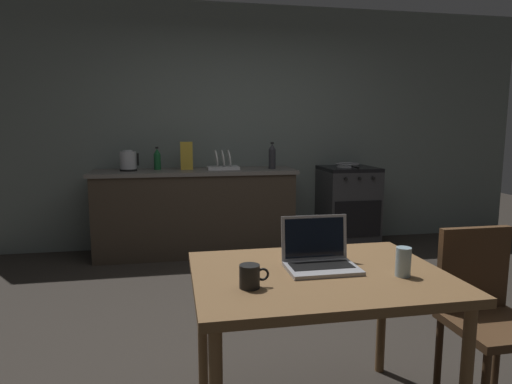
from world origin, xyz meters
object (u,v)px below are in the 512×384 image
(bottle, at_px, (272,156))
(cereal_box, at_px, (187,156))
(chair, at_px, (485,307))
(laptop, at_px, (320,258))
(dining_table, at_px, (319,288))
(stove_oven, at_px, (348,206))
(drinking_glass, at_px, (403,262))
(bottle_b, at_px, (157,159))
(coffee_mug, at_px, (250,276))
(dish_rack, at_px, (223,165))
(electric_kettle, at_px, (128,161))
(frying_pan, at_px, (348,165))

(bottle, distance_m, cereal_box, 0.93)
(chair, bearing_deg, laptop, 155.91)
(dining_table, xyz_separation_m, bottle, (0.45, 2.92, 0.40))
(stove_oven, bearing_deg, drinking_glass, -108.42)
(bottle_b, bearing_deg, coffee_mug, -81.88)
(laptop, distance_m, cereal_box, 2.99)
(dining_table, distance_m, dish_rack, 2.98)
(electric_kettle, relative_size, cereal_box, 0.73)
(stove_oven, relative_size, bottle_b, 3.73)
(frying_pan, bearing_deg, electric_kettle, 179.35)
(electric_kettle, xyz_separation_m, coffee_mug, (0.75, -3.10, -0.24))
(drinking_glass, height_order, dish_rack, dish_rack)
(dining_table, bearing_deg, electric_kettle, 110.06)
(coffee_mug, height_order, dish_rack, dish_rack)
(dining_table, height_order, cereal_box, cereal_box)
(frying_pan, bearing_deg, coffee_mug, -118.66)
(cereal_box, relative_size, bottle_b, 1.21)
(chair, xyz_separation_m, laptop, (-0.83, 0.06, 0.28))
(laptop, xyz_separation_m, electric_kettle, (-1.10, 2.91, 0.24))
(dining_table, bearing_deg, laptop, 69.48)
(coffee_mug, bearing_deg, electric_kettle, 103.56)
(frying_pan, bearing_deg, dining_table, -114.57)
(laptop, distance_m, dish_rack, 2.92)
(stove_oven, bearing_deg, laptop, -114.81)
(dining_table, bearing_deg, coffee_mug, -158.29)
(laptop, height_order, bottle_b, bottle_b)
(bottle, distance_m, bottle_b, 1.24)
(dish_rack, bearing_deg, cereal_box, 177.06)
(laptop, height_order, cereal_box, cereal_box)
(stove_oven, relative_size, cereal_box, 3.08)
(chair, bearing_deg, frying_pan, 60.72)
(drinking_glass, distance_m, cereal_box, 3.22)
(coffee_mug, distance_m, dish_rack, 3.12)
(frying_pan, height_order, dish_rack, dish_rack)
(electric_kettle, relative_size, bottle_b, 0.88)
(dish_rack, bearing_deg, stove_oven, -0.10)
(frying_pan, bearing_deg, dish_rack, 178.89)
(electric_kettle, relative_size, frying_pan, 0.49)
(coffee_mug, height_order, drinking_glass, drinking_glass)
(cereal_box, bearing_deg, drinking_glass, -75.28)
(stove_oven, height_order, dining_table, stove_oven)
(cereal_box, bearing_deg, laptop, -80.33)
(coffee_mug, bearing_deg, drinking_glass, 1.19)
(chair, height_order, laptop, laptop)
(stove_oven, distance_m, coffee_mug, 3.55)
(chair, xyz_separation_m, electric_kettle, (-1.93, 2.97, 0.52))
(electric_kettle, distance_m, cereal_box, 0.61)
(chair, xyz_separation_m, coffee_mug, (-1.19, -0.13, 0.28))
(stove_oven, xyz_separation_m, chair, (-0.52, -2.97, 0.05))
(frying_pan, bearing_deg, bottle_b, 177.11)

